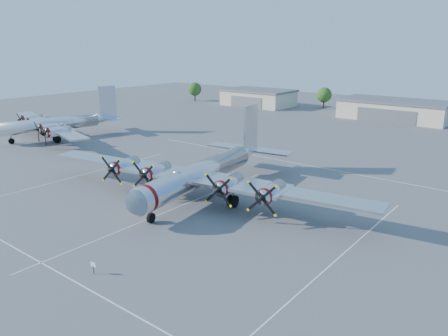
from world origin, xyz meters
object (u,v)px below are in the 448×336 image
Objects in this scene: hangar_center at (395,110)px; tree_far_west at (195,89)px; hangar_west at (258,97)px; info_placard at (93,266)px; main_bomber_b29 at (204,194)px; bomber_west at (58,138)px; tree_west at (324,95)px.

hangar_center is 70.13m from tree_far_west.
tree_far_west is (-70.00, -3.96, 1.51)m from hangar_center.
hangar_west is 114.03m from info_placard.
hangar_west is at bearing 180.00° from hangar_center.
hangar_center is at bearing 81.31° from main_bomber_b29.
hangar_west is 91.06m from main_bomber_b29.
tree_far_west is 5.67× the size of info_placard.
bomber_west is 64.20m from info_placard.
info_placard is at bearing -14.83° from bomber_west.
tree_far_west is at bearing -165.07° from tree_west.
tree_far_west reaches higher than bomber_west.
main_bomber_b29 is 41.71× the size of info_placard.
tree_far_west is 46.57m from tree_west.
tree_far_west is 0.14× the size of main_bomber_b29.
info_placard is (30.75, -110.13, -3.40)m from tree_west.
tree_far_west reaches higher than hangar_center.
hangar_west is 0.79× the size of hangar_center.
info_placard is (75.75, -98.13, -3.40)m from tree_far_west.
tree_west reaches higher than bomber_west.
info_placard is at bearing -74.40° from tree_west.
tree_west is at bearing 21.89° from hangar_west.
hangar_west is 45.00m from hangar_center.
tree_far_west is 124.01m from info_placard.
tree_west reaches higher than hangar_west.
hangar_west is 3.40× the size of tree_far_west.
tree_west is 83.17m from bomber_west.
tree_far_west is at bearing -170.99° from hangar_west.
hangar_center is at bearing -0.00° from hangar_west.
info_placard is (5.75, -102.10, -1.89)m from hangar_center.
hangar_west is at bearing 110.94° from main_bomber_b29.
tree_far_west is 102.64m from main_bomber_b29.
main_bomber_b29 is (69.43, -75.48, -4.22)m from tree_far_west.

